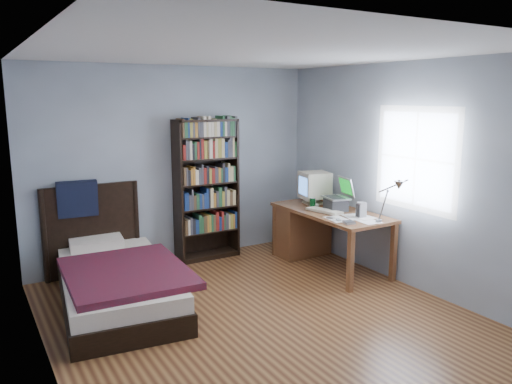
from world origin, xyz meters
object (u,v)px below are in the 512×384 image
keyboard (324,211)px  bed (115,278)px  crt_monitor (314,186)px  bookshelf (207,190)px  laptop (337,201)px  speaker (361,210)px  desk (309,227)px  soda_can (313,203)px  desk_lamp (396,189)px

keyboard → bed: (-2.49, 0.35, -0.49)m
crt_monitor → bookshelf: (-1.22, 0.69, -0.05)m
laptop → speaker: 0.44m
crt_monitor → bed: bearing=-177.4°
desk → bed: bed is taller
crt_monitor → keyboard: crt_monitor is taller
laptop → soda_can: size_ratio=3.18×
keyboard → bookshelf: 1.56m
desk → bookshelf: bearing=148.9°
desk → bed: size_ratio=0.71×
laptop → desk_lamp: size_ratio=0.74×
desk_lamp → bed: size_ratio=0.24×
desk_lamp → keyboard: (-0.09, 1.05, -0.43)m
keyboard → soda_can: size_ratio=3.54×
speaker → bookshelf: size_ratio=0.10×
desk → desk_lamp: size_ratio=2.93×
desk → crt_monitor: (0.07, 0.00, 0.55)m
laptop → bed: size_ratio=0.18×
bed → laptop: bearing=-7.5°
bed → desk: bearing=2.6°
crt_monitor → desk_lamp: size_ratio=0.79×
desk → bed: (-2.60, -0.12, -0.16)m
desk → bookshelf: bookshelf is taller
bed → speaker: bearing=-16.5°
desk → laptop: (0.08, -0.47, 0.43)m
crt_monitor → bookshelf: 1.41m
desk → desk_lamp: desk_lamp is taller
soda_can → desk: bearing=63.7°
laptop → bookshelf: 1.69m
bookshelf → bed: bookshelf is taller
desk → bed: 2.61m
laptop → desk_lamp: 1.10m
speaker → bed: bearing=169.8°
desk → laptop: laptop is taller
desk_lamp → speaker: 0.71m
keyboard → speaker: size_ratio=2.47×
laptop → bed: 2.77m
soda_can → crt_monitor: bearing=50.2°
speaker → laptop: bearing=95.5°
speaker → desk_lamp: bearing=-92.5°
crt_monitor → bed: (-2.68, -0.12, -0.72)m
laptop → speaker: laptop is taller
desk_lamp → laptop: bearing=84.6°
desk → laptop: bearing=-80.8°
keyboard → soda_can: bearing=73.3°
crt_monitor → keyboard: size_ratio=0.97×
bookshelf → bed: (-1.45, -0.81, -0.67)m
desk_lamp → crt_monitor: bearing=86.3°
keyboard → bookshelf: size_ratio=0.25×
speaker → crt_monitor: bearing=96.0°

